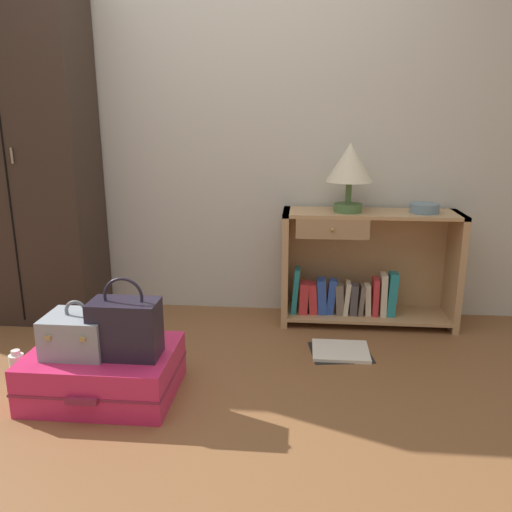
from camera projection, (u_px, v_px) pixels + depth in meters
ground_plane at (175, 426)px, 2.21m from camera, size 9.00×9.00×0.00m
back_wall at (223, 114)px, 3.31m from camera, size 6.40×0.10×2.60m
wardrobe at (25, 153)px, 3.19m from camera, size 0.81×0.47×2.13m
bookshelf at (362, 271)px, 3.26m from camera, size 1.09×0.34×0.72m
table_lamp at (350, 166)px, 3.07m from camera, size 0.28×0.28×0.41m
bowl at (424, 208)px, 3.10m from camera, size 0.17×0.17×0.06m
suitcase_large at (104, 372)px, 2.44m from camera, size 0.68×0.52×0.23m
train_case at (78, 333)px, 2.36m from camera, size 0.28×0.25×0.26m
handbag at (125, 328)px, 2.32m from camera, size 0.31×0.17×0.37m
bottle at (18, 370)px, 2.51m from camera, size 0.07×0.07×0.20m
open_book_on_floor at (341, 351)px, 2.90m from camera, size 0.37×0.33×0.02m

